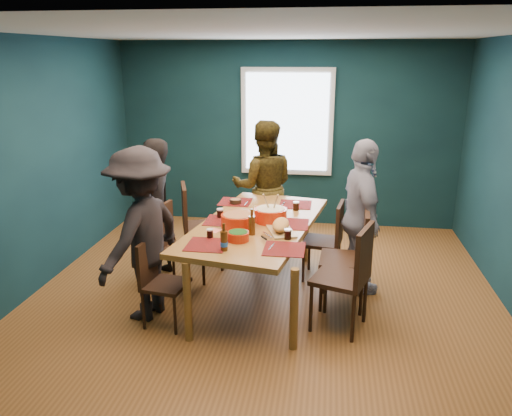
{
  "coord_description": "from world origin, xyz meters",
  "views": [
    {
      "loc": [
        0.62,
        -4.87,
        2.5
      ],
      "look_at": [
        -0.09,
        -0.02,
        0.99
      ],
      "focal_mm": 35.0,
      "sensor_mm": 36.0,
      "label": 1
    }
  ],
  "objects": [
    {
      "name": "room",
      "position": [
        0.0,
        0.27,
        1.37
      ],
      "size": [
        5.01,
        5.01,
        2.71
      ],
      "color": "brown",
      "rests_on": "ground"
    },
    {
      "name": "dining_table",
      "position": [
        -0.09,
        0.0,
        0.74
      ],
      "size": [
        1.44,
        2.32,
        0.82
      ],
      "rotation": [
        0.0,
        0.0,
        -0.17
      ],
      "color": "olive",
      "rests_on": "floor"
    },
    {
      "name": "chair_left_far",
      "position": [
        -0.94,
        0.63,
        0.6
      ],
      "size": [
        0.59,
        0.59,
        1.03
      ],
      "rotation": [
        0.0,
        0.0,
        0.34
      ],
      "color": "black",
      "rests_on": "floor"
    },
    {
      "name": "chair_left_mid",
      "position": [
        -1.02,
        -0.01,
        0.56
      ],
      "size": [
        0.5,
        0.5,
        0.96
      ],
      "rotation": [
        0.0,
        0.0,
        -0.17
      ],
      "color": "black",
      "rests_on": "floor"
    },
    {
      "name": "chair_left_near",
      "position": [
        -0.93,
        -0.73,
        0.49
      ],
      "size": [
        0.43,
        0.43,
        0.84
      ],
      "rotation": [
        0.0,
        0.0,
        -0.15
      ],
      "color": "black",
      "rests_on": "floor"
    },
    {
      "name": "chair_right_far",
      "position": [
        0.68,
        0.51,
        0.53
      ],
      "size": [
        0.47,
        0.47,
        0.92
      ],
      "rotation": [
        0.0,
        0.0,
        -0.14
      ],
      "color": "black",
      "rests_on": "floor"
    },
    {
      "name": "chair_right_mid",
      "position": [
        0.92,
        -0.1,
        0.6
      ],
      "size": [
        0.49,
        0.49,
        1.03
      ],
      "rotation": [
        0.0,
        0.0,
        -0.05
      ],
      "color": "black",
      "rests_on": "floor"
    },
    {
      "name": "chair_right_near",
      "position": [
        0.87,
        -0.59,
        0.6
      ],
      "size": [
        0.59,
        0.59,
        1.04
      ],
      "rotation": [
        0.0,
        0.0,
        -0.32
      ],
      "color": "black",
      "rests_on": "floor"
    },
    {
      "name": "person_far_left",
      "position": [
        -1.3,
        0.3,
        0.81
      ],
      "size": [
        0.53,
        0.68,
        1.63
      ],
      "primitive_type": "imported",
      "rotation": [
        0.0,
        0.0,
        4.44
      ],
      "color": "black",
      "rests_on": "floor"
    },
    {
      "name": "person_back",
      "position": [
        -0.19,
        1.33,
        0.86
      ],
      "size": [
        0.92,
        0.77,
        1.72
      ],
      "primitive_type": "imported",
      "rotation": [
        0.0,
        0.0,
        3.29
      ],
      "color": "black",
      "rests_on": "floor"
    },
    {
      "name": "person_right",
      "position": [
        1.0,
        0.28,
        0.84
      ],
      "size": [
        0.63,
        1.05,
        1.68
      ],
      "primitive_type": "imported",
      "rotation": [
        0.0,
        0.0,
        1.8
      ],
      "color": "white",
      "rests_on": "floor"
    },
    {
      "name": "person_near_left",
      "position": [
        -1.12,
        -0.59,
        0.85
      ],
      "size": [
        0.93,
        1.24,
        1.7
      ],
      "primitive_type": "imported",
      "rotation": [
        0.0,
        0.0,
        4.41
      ],
      "color": "black",
      "rests_on": "floor"
    },
    {
      "name": "bowl_salad",
      "position": [
        -0.26,
        -0.18,
        0.9
      ],
      "size": [
        0.34,
        0.34,
        0.14
      ],
      "color": "red",
      "rests_on": "dining_table"
    },
    {
      "name": "bowl_dumpling",
      "position": [
        0.05,
        0.07,
        0.9
      ],
      "size": [
        0.34,
        0.34,
        0.32
      ],
      "color": "red",
      "rests_on": "dining_table"
    },
    {
      "name": "bowl_herbs",
      "position": [
        -0.18,
        -0.55,
        0.87
      ],
      "size": [
        0.21,
        0.21,
        0.09
      ],
      "color": "red",
      "rests_on": "dining_table"
    },
    {
      "name": "cutting_board",
      "position": [
        0.19,
        -0.24,
        0.88
      ],
      "size": [
        0.36,
        0.58,
        0.12
      ],
      "rotation": [
        0.0,
        0.0,
        0.34
      ],
      "color": "tan",
      "rests_on": "dining_table"
    },
    {
      "name": "small_bowl",
      "position": [
        -0.43,
        0.64,
        0.85
      ],
      "size": [
        0.14,
        0.14,
        0.06
      ],
      "color": "black",
      "rests_on": "dining_table"
    },
    {
      "name": "beer_bottle_a",
      "position": [
        -0.26,
        -0.81,
        0.91
      ],
      "size": [
        0.07,
        0.07,
        0.25
      ],
      "color": "#44260C",
      "rests_on": "dining_table"
    },
    {
      "name": "beer_bottle_b",
      "position": [
        -0.08,
        -0.36,
        0.92
      ],
      "size": [
        0.07,
        0.07,
        0.26
      ],
      "color": "#44260C",
      "rests_on": "dining_table"
    },
    {
      "name": "cola_glass_a",
      "position": [
        -0.46,
        -0.51,
        0.87
      ],
      "size": [
        0.06,
        0.06,
        0.09
      ],
      "color": "black",
      "rests_on": "dining_table"
    },
    {
      "name": "cola_glass_b",
      "position": [
        0.27,
        -0.44,
        0.88
      ],
      "size": [
        0.07,
        0.07,
        0.1
      ],
      "color": "black",
      "rests_on": "dining_table"
    },
    {
      "name": "cola_glass_c",
      "position": [
        0.29,
        0.49,
        0.88
      ],
      "size": [
        0.07,
        0.07,
        0.1
      ],
      "color": "black",
      "rests_on": "dining_table"
    },
    {
      "name": "cola_glass_d",
      "position": [
        -0.5,
        0.1,
        0.88
      ],
      "size": [
        0.07,
        0.07,
        0.1
      ],
      "color": "black",
      "rests_on": "dining_table"
    },
    {
      "name": "napkin_a",
      "position": [
        0.3,
        0.0,
        0.82
      ],
      "size": [
        0.18,
        0.18,
        0.0
      ],
      "primitive_type": "cube",
      "rotation": [
        0.0,
        0.0,
        0.45
      ],
      "color": "#FE826B",
      "rests_on": "dining_table"
    },
    {
      "name": "napkin_b",
      "position": [
        -0.47,
        -0.31,
        0.82
      ],
      "size": [
        0.16,
        0.16,
        0.0
      ],
      "primitive_type": "cube",
      "rotation": [
        0.0,
        0.0,
        -0.44
      ],
      "color": "#FE826B",
      "rests_on": "dining_table"
    },
    {
      "name": "napkin_c",
      "position": [
        0.23,
        -0.67,
        0.82
      ],
      "size": [
        0.16,
        0.16,
        0.0
      ],
      "primitive_type": "cube",
      "rotation": [
        0.0,
        0.0,
        -0.08
      ],
      "color": "#FE826B",
      "rests_on": "dining_table"
    }
  ]
}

